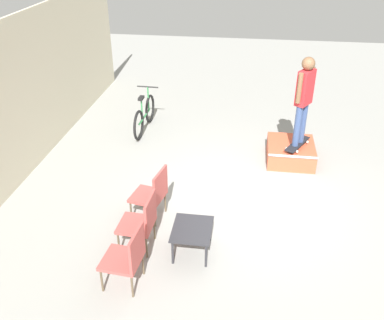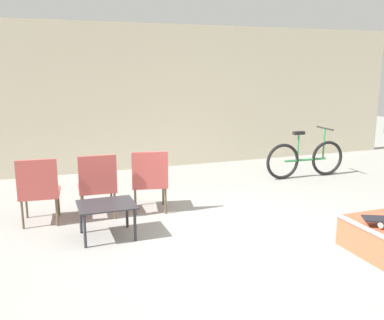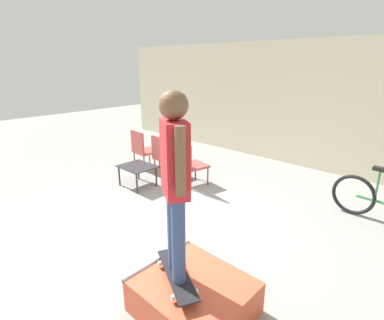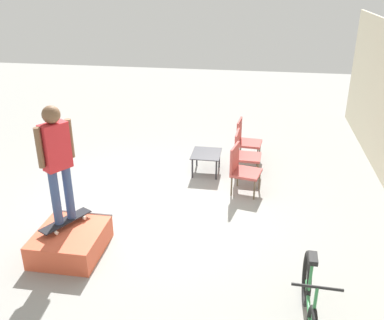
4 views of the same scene
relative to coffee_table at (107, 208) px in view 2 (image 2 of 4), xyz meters
name	(u,v)px [view 2 (image 2 of 4)]	position (x,y,z in m)	size (l,w,h in m)	color
ground_plane	(243,243)	(1.54, -0.77, -0.38)	(24.00, 24.00, 0.00)	gray
house_wall_back	(151,98)	(1.54, 3.59, 1.12)	(12.00, 0.06, 3.00)	beige
coffee_table	(107,208)	(0.00, 0.00, 0.00)	(0.71, 0.59, 0.44)	#2D2D33
patio_chair_left	(39,188)	(-0.79, 0.77, 0.13)	(0.57, 0.57, 0.94)	brown
patio_chair_center	(97,183)	(-0.01, 0.77, 0.13)	(0.55, 0.55, 0.94)	brown
patio_chair_right	(150,178)	(0.76, 0.77, 0.13)	(0.61, 0.61, 0.94)	brown
bicycle	(306,159)	(4.14, 1.74, -0.01)	(1.70, 0.52, 0.97)	black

